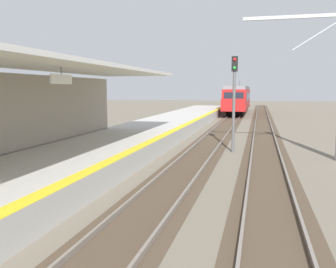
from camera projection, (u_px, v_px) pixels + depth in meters
station_platform at (108, 149)px, 18.32m from camera, size 5.00×80.00×0.91m
track_pair_nearest_platform at (205, 148)px, 21.15m from camera, size 2.34×120.00×0.16m
track_pair_middle at (265, 150)px, 20.33m from camera, size 2.34×120.00×0.16m
approaching_train at (238, 98)px, 51.76m from camera, size 2.93×19.60×4.76m
rail_signal_post at (234, 94)px, 19.51m from camera, size 0.32×0.34×5.20m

